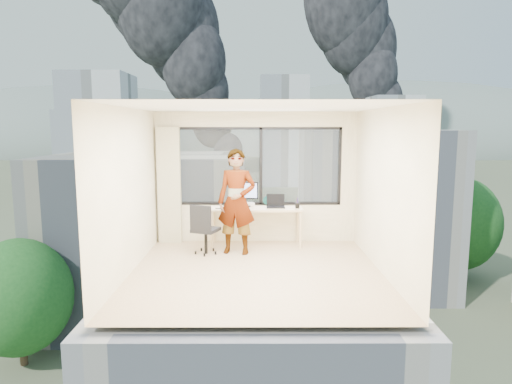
{
  "coord_description": "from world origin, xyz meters",
  "views": [
    {
      "loc": [
        -0.02,
        -6.9,
        2.31
      ],
      "look_at": [
        0.0,
        1.0,
        1.15
      ],
      "focal_mm": 31.36,
      "sensor_mm": 36.0,
      "label": 1
    }
  ],
  "objects_px": {
    "chair": "(206,228)",
    "laptop": "(276,202)",
    "handbag": "(269,200)",
    "game_console": "(246,204)",
    "desk": "(256,226)",
    "person": "(237,202)",
    "monitor": "(246,194)"
  },
  "relations": [
    {
      "from": "desk",
      "to": "person",
      "type": "height_order",
      "value": "person"
    },
    {
      "from": "handbag",
      "to": "laptop",
      "type": "bearing_deg",
      "value": -47.96
    },
    {
      "from": "desk",
      "to": "chair",
      "type": "relative_size",
      "value": 1.9
    },
    {
      "from": "game_console",
      "to": "handbag",
      "type": "distance_m",
      "value": 0.46
    },
    {
      "from": "chair",
      "to": "handbag",
      "type": "relative_size",
      "value": 3.65
    },
    {
      "from": "game_console",
      "to": "laptop",
      "type": "xyz_separation_m",
      "value": [
        0.57,
        -0.2,
        0.08
      ]
    },
    {
      "from": "desk",
      "to": "monitor",
      "type": "height_order",
      "value": "monitor"
    },
    {
      "from": "chair",
      "to": "laptop",
      "type": "height_order",
      "value": "laptop"
    },
    {
      "from": "chair",
      "to": "monitor",
      "type": "bearing_deg",
      "value": 65.51
    },
    {
      "from": "chair",
      "to": "monitor",
      "type": "relative_size",
      "value": 1.9
    },
    {
      "from": "game_console",
      "to": "laptop",
      "type": "relative_size",
      "value": 0.75
    },
    {
      "from": "game_console",
      "to": "laptop",
      "type": "height_order",
      "value": "laptop"
    },
    {
      "from": "laptop",
      "to": "monitor",
      "type": "bearing_deg",
      "value": 170.74
    },
    {
      "from": "person",
      "to": "monitor",
      "type": "height_order",
      "value": "person"
    },
    {
      "from": "laptop",
      "to": "handbag",
      "type": "height_order",
      "value": "laptop"
    },
    {
      "from": "desk",
      "to": "game_console",
      "type": "relative_size",
      "value": 6.41
    },
    {
      "from": "desk",
      "to": "chair",
      "type": "bearing_deg",
      "value": -146.6
    },
    {
      "from": "monitor",
      "to": "game_console",
      "type": "distance_m",
      "value": 0.24
    },
    {
      "from": "laptop",
      "to": "game_console",
      "type": "bearing_deg",
      "value": 161.8
    },
    {
      "from": "monitor",
      "to": "game_console",
      "type": "bearing_deg",
      "value": 87.39
    },
    {
      "from": "chair",
      "to": "person",
      "type": "relative_size",
      "value": 0.49
    },
    {
      "from": "handbag",
      "to": "monitor",
      "type": "bearing_deg",
      "value": -148.45
    },
    {
      "from": "desk",
      "to": "game_console",
      "type": "height_order",
      "value": "game_console"
    },
    {
      "from": "person",
      "to": "game_console",
      "type": "relative_size",
      "value": 6.83
    },
    {
      "from": "laptop",
      "to": "chair",
      "type": "bearing_deg",
      "value": -154.26
    },
    {
      "from": "laptop",
      "to": "desk",
      "type": "bearing_deg",
      "value": -179.24
    },
    {
      "from": "desk",
      "to": "chair",
      "type": "height_order",
      "value": "chair"
    },
    {
      "from": "monitor",
      "to": "handbag",
      "type": "bearing_deg",
      "value": 21.05
    },
    {
      "from": "chair",
      "to": "person",
      "type": "xyz_separation_m",
      "value": [
        0.57,
        0.04,
        0.49
      ]
    },
    {
      "from": "person",
      "to": "game_console",
      "type": "bearing_deg",
      "value": 88.23
    },
    {
      "from": "person",
      "to": "game_console",
      "type": "xyz_separation_m",
      "value": [
        0.16,
        0.76,
        -0.18
      ]
    },
    {
      "from": "handbag",
      "to": "chair",
      "type": "bearing_deg",
      "value": -128.84
    }
  ]
}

